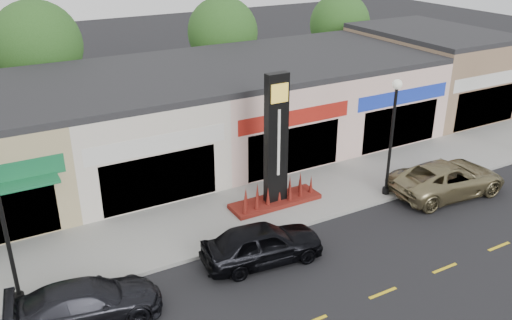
# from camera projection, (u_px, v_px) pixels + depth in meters

# --- Properties ---
(ground) EXTENTS (120.00, 120.00, 0.00)m
(ground) POSITION_uv_depth(u_px,v_px,m) (264.00, 273.00, 19.76)
(ground) COLOR black
(ground) RESTS_ON ground
(sidewalk) EXTENTS (52.00, 4.30, 0.15)m
(sidewalk) POSITION_uv_depth(u_px,v_px,m) (213.00, 220.00, 23.20)
(sidewalk) COLOR gray
(sidewalk) RESTS_ON ground
(curb) EXTENTS (52.00, 0.20, 0.15)m
(curb) POSITION_uv_depth(u_px,v_px,m) (238.00, 244.00, 21.41)
(curb) COLOR gray
(curb) RESTS_ON ground
(shop_cream) EXTENTS (7.00, 10.01, 4.80)m
(shop_cream) POSITION_uv_depth(u_px,v_px,m) (125.00, 125.00, 27.28)
(shop_cream) COLOR beige
(shop_cream) RESTS_ON ground
(shop_pink_w) EXTENTS (7.00, 10.01, 4.80)m
(shop_pink_w) POSITION_uv_depth(u_px,v_px,m) (247.00, 104.00, 30.42)
(shop_pink_w) COLOR beige
(shop_pink_w) RESTS_ON ground
(shop_pink_e) EXTENTS (7.00, 10.01, 4.80)m
(shop_pink_e) POSITION_uv_depth(u_px,v_px,m) (346.00, 87.00, 33.57)
(shop_pink_e) COLOR beige
(shop_pink_e) RESTS_ON ground
(shop_tan) EXTENTS (7.00, 10.01, 5.30)m
(shop_tan) POSITION_uv_depth(u_px,v_px,m) (428.00, 69.00, 36.61)
(shop_tan) COLOR #8C6A51
(shop_tan) RESTS_ON ground
(tree_rear_west) EXTENTS (5.20, 5.20, 7.83)m
(tree_rear_west) POSITION_uv_depth(u_px,v_px,m) (37.00, 45.00, 31.43)
(tree_rear_west) COLOR #382619
(tree_rear_west) RESTS_ON ground
(tree_rear_mid) EXTENTS (4.80, 4.80, 7.29)m
(tree_rear_mid) POSITION_uv_depth(u_px,v_px,m) (223.00, 32.00, 36.95)
(tree_rear_mid) COLOR #382619
(tree_rear_mid) RESTS_ON ground
(tree_rear_east) EXTENTS (4.60, 4.60, 6.94)m
(tree_rear_east) POSITION_uv_depth(u_px,v_px,m) (340.00, 24.00, 41.55)
(tree_rear_east) COLOR #382619
(tree_rear_east) RESTS_ON ground
(lamp_west_near) EXTENTS (0.44, 0.44, 5.47)m
(lamp_west_near) POSITION_uv_depth(u_px,v_px,m) (2.00, 214.00, 16.77)
(lamp_west_near) COLOR black
(lamp_west_near) RESTS_ON sidewalk
(lamp_east_near) EXTENTS (0.44, 0.44, 5.47)m
(lamp_east_near) POSITION_uv_depth(u_px,v_px,m) (393.00, 126.00, 23.95)
(lamp_east_near) COLOR black
(lamp_east_near) RESTS_ON sidewalk
(pylon_sign) EXTENTS (4.20, 1.30, 6.00)m
(pylon_sign) POSITION_uv_depth(u_px,v_px,m) (276.00, 160.00, 23.54)
(pylon_sign) COLOR #55130E
(pylon_sign) RESTS_ON sidewalk
(car_dark_sedan) EXTENTS (2.56, 4.94, 1.37)m
(car_dark_sedan) POSITION_uv_depth(u_px,v_px,m) (87.00, 303.00, 17.19)
(car_dark_sedan) COLOR black
(car_dark_sedan) RESTS_ON ground
(car_black_sedan) EXTENTS (2.35, 4.78, 1.57)m
(car_black_sedan) POSITION_uv_depth(u_px,v_px,m) (262.00, 243.00, 20.18)
(car_black_sedan) COLOR black
(car_black_sedan) RESTS_ON ground
(car_gold_suv) EXTENTS (3.08, 5.87, 1.57)m
(car_gold_suv) POSITION_uv_depth(u_px,v_px,m) (448.00, 178.00, 25.29)
(car_gold_suv) COLOR #897D57
(car_gold_suv) RESTS_ON ground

